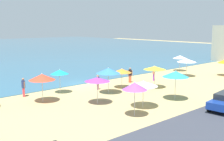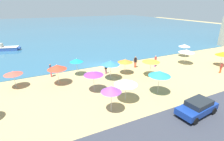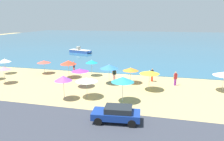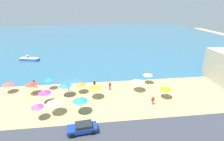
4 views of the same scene
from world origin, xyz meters
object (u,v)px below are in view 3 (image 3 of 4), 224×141
beach_umbrella_9 (131,69)px  bather_0 (152,74)px  beach_umbrella_10 (5,60)px  beach_umbrella_11 (80,70)px  beach_umbrella_14 (63,78)px  bather_3 (175,78)px  beach_umbrella_4 (109,67)px  beach_umbrella_3 (92,62)px  beach_umbrella_8 (44,62)px  bather_1 (114,74)px  beach_umbrella_13 (68,62)px  skiff_nearshore (80,51)px  beach_umbrella_15 (87,79)px  parked_car_1 (117,114)px  beach_umbrella_5 (123,79)px  beach_umbrella_1 (224,74)px  beach_umbrella_0 (3,68)px  beach_umbrella_7 (149,72)px  bather_2 (74,66)px

beach_umbrella_9 → bather_0: (2.70, 1.45, -0.88)m
beach_umbrella_10 → beach_umbrella_11: size_ratio=1.00×
beach_umbrella_14 → bather_3: size_ratio=1.46×
bather_3 → beach_umbrella_4: bearing=-171.3°
beach_umbrella_3 → beach_umbrella_8: size_ratio=1.16×
beach_umbrella_9 → bather_1: size_ratio=1.36×
beach_umbrella_13 → skiff_nearshore: bearing=108.1°
beach_umbrella_8 → beach_umbrella_9: (13.75, -1.83, 0.02)m
beach_umbrella_14 → beach_umbrella_15: bearing=27.3°
beach_umbrella_3 → parked_car_1: 15.40m
beach_umbrella_5 → bather_1: beach_umbrella_5 is taller
beach_umbrella_1 → beach_umbrella_15: bearing=-158.6°
beach_umbrella_4 → beach_umbrella_5: size_ratio=0.96×
beach_umbrella_3 → skiff_nearshore: (-9.98, 19.92, -1.68)m
beach_umbrella_0 → beach_umbrella_7: bearing=5.6°
bather_0 → beach_umbrella_9: bearing=-151.7°
beach_umbrella_13 → parked_car_1: (9.78, -11.85, -1.46)m
beach_umbrella_5 → beach_umbrella_3: bearing=125.6°
bather_1 → parked_car_1: bearing=-75.6°
beach_umbrella_14 → beach_umbrella_15: (2.15, 1.11, -0.29)m
beach_umbrella_14 → skiff_nearshore: bearing=109.1°
bather_2 → beach_umbrella_9: bearing=-19.7°
beach_umbrella_4 → beach_umbrella_0: bearing=-166.4°
beach_umbrella_0 → beach_umbrella_5: bearing=-9.0°
beach_umbrella_3 → parked_car_1: beach_umbrella_3 is taller
beach_umbrella_4 → beach_umbrella_9: beach_umbrella_4 is taller
beach_umbrella_1 → beach_umbrella_4: size_ratio=0.94×
bather_0 → bather_3: bearing=-19.8°
skiff_nearshore → beach_umbrella_5: bearing=-60.4°
beach_umbrella_5 → beach_umbrella_14: (-6.11, -0.83, -0.08)m
beach_umbrella_1 → bather_3: 5.52m
beach_umbrella_14 → beach_umbrella_3: bearing=92.1°
beach_umbrella_9 → parked_car_1: bearing=-86.3°
bather_0 → skiff_nearshore: (-18.87, 20.83, -0.54)m
beach_umbrella_5 → bather_0: beach_umbrella_5 is taller
beach_umbrella_3 → bather_0: size_ratio=1.37×
bather_0 → bather_1: 5.17m
beach_umbrella_9 → beach_umbrella_14: (-5.83, -7.53, 0.42)m
beach_umbrella_0 → bather_2: 9.99m
beach_umbrella_0 → beach_umbrella_5: 16.49m
beach_umbrella_11 → beach_umbrella_4: bearing=35.1°
beach_umbrella_5 → bather_3: (5.40, 7.07, -1.36)m
beach_umbrella_5 → beach_umbrella_8: beach_umbrella_5 is taller
bather_3 → skiff_nearshore: bather_3 is taller
beach_umbrella_3 → beach_umbrella_5: (6.48, -9.06, 0.23)m
beach_umbrella_1 → bather_1: (-13.44, 1.74, -1.25)m
beach_umbrella_9 → parked_car_1: beach_umbrella_9 is taller
beach_umbrella_13 → bather_2: 3.16m
beach_umbrella_7 → beach_umbrella_8: bearing=165.8°
beach_umbrella_0 → skiff_nearshore: 26.46m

